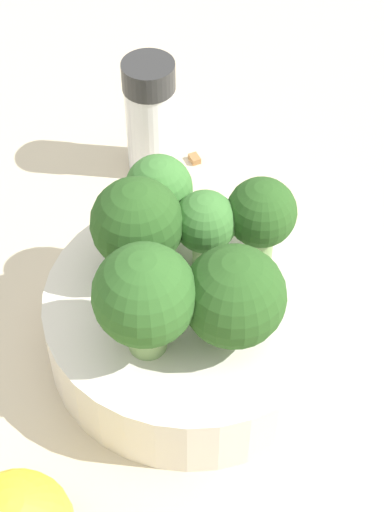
{
  "coord_description": "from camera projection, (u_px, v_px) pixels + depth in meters",
  "views": [
    {
      "loc": [
        0.17,
        -0.24,
        0.4
      ],
      "look_at": [
        0.0,
        0.0,
        0.08
      ],
      "focal_mm": 60.0,
      "sensor_mm": 36.0,
      "label": 1
    }
  ],
  "objects": [
    {
      "name": "broccoli_floret_1",
      "position": [
        234.0,
        297.0,
        0.42
      ],
      "size": [
        0.05,
        0.05,
        0.06
      ],
      "color": "#8EB770",
      "rests_on": "bowl"
    },
    {
      "name": "bowl",
      "position": [
        192.0,
        321.0,
        0.48
      ],
      "size": [
        0.16,
        0.16,
        0.04
      ],
      "primitive_type": "cylinder",
      "color": "silver",
      "rests_on": "ground_plane"
    },
    {
      "name": "broccoli_floret_2",
      "position": [
        159.0,
        190.0,
        0.47
      ],
      "size": [
        0.04,
        0.04,
        0.05
      ],
      "color": "#8EB770",
      "rests_on": "bowl"
    },
    {
      "name": "broccoli_floret_5",
      "position": [
        135.0,
        227.0,
        0.45
      ],
      "size": [
        0.05,
        0.05,
        0.06
      ],
      "color": "#7A9E5B",
      "rests_on": "bowl"
    },
    {
      "name": "broccoli_floret_3",
      "position": [
        261.0,
        215.0,
        0.46
      ],
      "size": [
        0.04,
        0.04,
        0.05
      ],
      "color": "#7A9E5B",
      "rests_on": "bowl"
    },
    {
      "name": "broccoli_floret_4",
      "position": [
        140.0,
        295.0,
        0.41
      ],
      "size": [
        0.05,
        0.05,
        0.07
      ],
      "color": "#7A9E5B",
      "rests_on": "bowl"
    },
    {
      "name": "broccoli_floret_0",
      "position": [
        205.0,
        224.0,
        0.46
      ],
      "size": [
        0.03,
        0.03,
        0.05
      ],
      "color": "#8EB770",
      "rests_on": "bowl"
    },
    {
      "name": "ground_plane",
      "position": [
        192.0,
        344.0,
        0.49
      ],
      "size": [
        3.0,
        3.0,
        0.0
      ],
      "primitive_type": "plane",
      "color": "beige"
    },
    {
      "name": "pepper_shaker",
      "position": [
        150.0,
        116.0,
        0.56
      ],
      "size": [
        0.03,
        0.03,
        0.08
      ],
      "color": "silver",
      "rests_on": "ground_plane"
    },
    {
      "name": "almond_crumb_1",
      "position": [
        195.0,
        156.0,
        0.6
      ],
      "size": [
        0.01,
        0.01,
        0.01
      ],
      "primitive_type": "cube",
      "rotation": [
        0.0,
        0.0,
        2.62
      ],
      "color": "olive",
      "rests_on": "ground_plane"
    }
  ]
}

